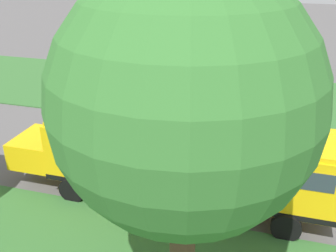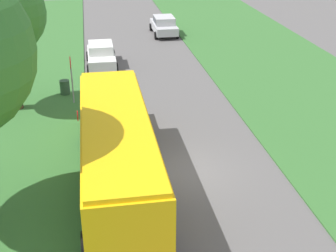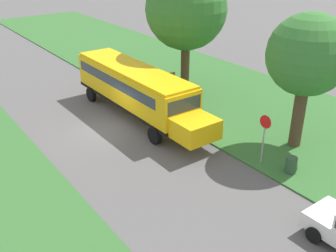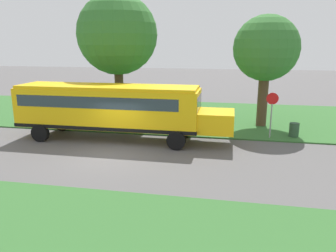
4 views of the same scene
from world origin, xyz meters
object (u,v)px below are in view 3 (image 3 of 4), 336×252
school_bus (136,87)px  oak_tree_roadside_mid (307,56)px  oak_tree_beside_bus (186,10)px  stop_sign (264,134)px  trash_bin (291,166)px  park_bench (167,79)px

school_bus → oak_tree_roadside_mid: size_ratio=1.70×
school_bus → oak_tree_roadside_mid: (-4.79, 8.72, 3.19)m
oak_tree_beside_bus → oak_tree_roadside_mid: bearing=88.8°
stop_sign → trash_bin: size_ratio=3.04×
trash_bin → oak_tree_roadside_mid: bearing=-145.4°
oak_tree_beside_bus → park_bench: 5.97m
park_bench → trash_bin: park_bench is taller
school_bus → trash_bin: (-2.33, 10.41, -1.47)m
oak_tree_roadside_mid → oak_tree_beside_bus: bearing=-91.2°
school_bus → stop_sign: size_ratio=4.53×
oak_tree_beside_bus → park_bench: (-0.03, -2.24, -5.53)m
school_bus → park_bench: size_ratio=7.53×
park_bench → stop_sign: bearing=75.6°
oak_tree_beside_bus → trash_bin: (2.67, 11.69, -5.55)m
stop_sign → park_bench: 12.97m
oak_tree_roadside_mid → trash_bin: 5.54m
stop_sign → trash_bin: 1.99m
oak_tree_roadside_mid → park_bench: bearing=-91.2°
trash_bin → school_bus: bearing=-77.4°
oak_tree_beside_bus → oak_tree_roadside_mid: size_ratio=1.22×
oak_tree_roadside_mid → trash_bin: bearing=34.6°
stop_sign → park_bench: (-3.21, -12.50, -1.26)m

